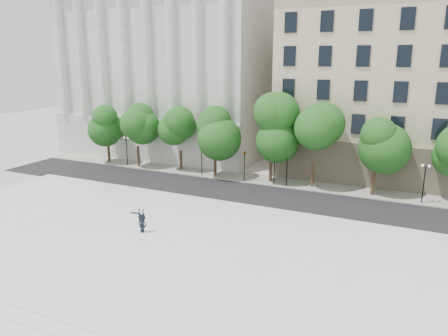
{
  "coord_description": "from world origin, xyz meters",
  "views": [
    {
      "loc": [
        18.87,
        -23.04,
        14.28
      ],
      "look_at": [
        3.33,
        10.0,
        4.92
      ],
      "focal_mm": 35.0,
      "sensor_mm": 36.0,
      "label": 1
    }
  ],
  "objects_px": {
    "traffic_light_east": "(275,154)",
    "skateboard": "(135,213)",
    "person_lying": "(143,229)",
    "traffic_light_west": "(245,151)"
  },
  "relations": [
    {
      "from": "traffic_light_west",
      "to": "person_lying",
      "type": "height_order",
      "value": "traffic_light_west"
    },
    {
      "from": "traffic_light_east",
      "to": "traffic_light_west",
      "type": "bearing_deg",
      "value": 180.0
    },
    {
      "from": "traffic_light_east",
      "to": "person_lying",
      "type": "relative_size",
      "value": 2.12
    },
    {
      "from": "traffic_light_west",
      "to": "skateboard",
      "type": "distance_m",
      "value": 16.0
    },
    {
      "from": "traffic_light_west",
      "to": "traffic_light_east",
      "type": "height_order",
      "value": "traffic_light_west"
    },
    {
      "from": "person_lying",
      "to": "traffic_light_west",
      "type": "bearing_deg",
      "value": 78.59
    },
    {
      "from": "traffic_light_east",
      "to": "skateboard",
      "type": "relative_size",
      "value": 5.34
    },
    {
      "from": "traffic_light_west",
      "to": "person_lying",
      "type": "xyz_separation_m",
      "value": [
        -1.27,
        -18.36,
        -3.0
      ]
    },
    {
      "from": "traffic_light_east",
      "to": "person_lying",
      "type": "xyz_separation_m",
      "value": [
        -4.91,
        -18.36,
        -2.98
      ]
    },
    {
      "from": "traffic_light_east",
      "to": "skateboard",
      "type": "bearing_deg",
      "value": -118.48
    }
  ]
}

